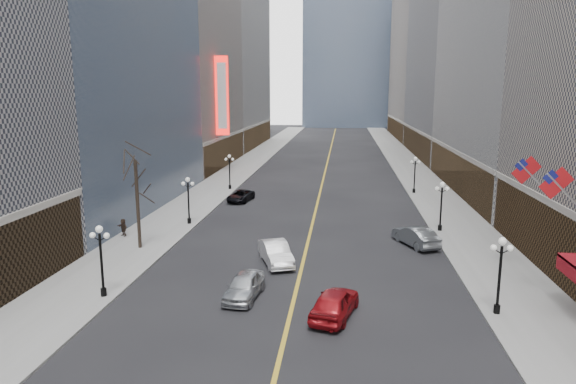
% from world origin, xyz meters
% --- Properties ---
extents(sidewalk_east, '(6.00, 230.00, 0.15)m').
position_xyz_m(sidewalk_east, '(14.00, 70.00, 0.07)').
color(sidewalk_east, gray).
rests_on(sidewalk_east, ground).
extents(sidewalk_west, '(6.00, 230.00, 0.15)m').
position_xyz_m(sidewalk_west, '(-14.00, 70.00, 0.07)').
color(sidewalk_west, gray).
rests_on(sidewalk_west, ground).
extents(lane_line, '(0.25, 200.00, 0.02)m').
position_xyz_m(lane_line, '(0.00, 80.00, 0.01)').
color(lane_line, gold).
rests_on(lane_line, ground).
extents(bldg_east_c, '(26.60, 40.60, 48.80)m').
position_xyz_m(bldg_east_c, '(29.88, 106.00, 24.18)').
color(bldg_east_c, gray).
rests_on(bldg_east_c, ground).
extents(bldg_east_d, '(26.60, 46.60, 62.80)m').
position_xyz_m(bldg_east_d, '(29.90, 149.00, 31.17)').
color(bldg_east_d, '#AC9E8E').
rests_on(bldg_east_d, ground).
extents(bldg_west_c, '(26.60, 30.60, 50.80)m').
position_xyz_m(bldg_west_c, '(-29.88, 87.00, 25.19)').
color(bldg_west_c, '#AC9E8E').
rests_on(bldg_west_c, ground).
extents(streetlamp_east_1, '(1.26, 0.44, 4.52)m').
position_xyz_m(streetlamp_east_1, '(11.80, 30.00, 2.90)').
color(streetlamp_east_1, black).
rests_on(streetlamp_east_1, sidewalk_east).
extents(streetlamp_east_2, '(1.26, 0.44, 4.52)m').
position_xyz_m(streetlamp_east_2, '(11.80, 48.00, 2.90)').
color(streetlamp_east_2, black).
rests_on(streetlamp_east_2, sidewalk_east).
extents(streetlamp_east_3, '(1.26, 0.44, 4.52)m').
position_xyz_m(streetlamp_east_3, '(11.80, 66.00, 2.90)').
color(streetlamp_east_3, black).
rests_on(streetlamp_east_3, sidewalk_east).
extents(streetlamp_west_1, '(1.26, 0.44, 4.52)m').
position_xyz_m(streetlamp_west_1, '(-11.80, 30.00, 2.90)').
color(streetlamp_west_1, black).
rests_on(streetlamp_west_1, sidewalk_west).
extents(streetlamp_west_2, '(1.26, 0.44, 4.52)m').
position_xyz_m(streetlamp_west_2, '(-11.80, 48.00, 2.90)').
color(streetlamp_west_2, black).
rests_on(streetlamp_west_2, sidewalk_west).
extents(streetlamp_west_3, '(1.26, 0.44, 4.52)m').
position_xyz_m(streetlamp_west_3, '(-11.80, 66.00, 2.90)').
color(streetlamp_west_3, black).
rests_on(streetlamp_west_3, sidewalk_west).
extents(flag_4, '(2.87, 0.12, 2.87)m').
position_xyz_m(flag_4, '(15.31, 32.00, 7.29)').
color(flag_4, '#B2B2B7').
rests_on(flag_4, ground).
extents(flag_5, '(2.87, 0.12, 2.87)m').
position_xyz_m(flag_5, '(15.31, 37.00, 7.29)').
color(flag_5, '#B2B2B7').
rests_on(flag_5, ground).
extents(theatre_marquee, '(2.00, 0.55, 12.00)m').
position_xyz_m(theatre_marquee, '(-15.88, 80.00, 12.00)').
color(theatre_marquee, red).
rests_on(theatre_marquee, ground).
extents(tree_west_far, '(3.60, 3.60, 7.92)m').
position_xyz_m(tree_west_far, '(-13.50, 40.00, 6.24)').
color(tree_west_far, '#2D231C').
rests_on(tree_west_far, sidewalk_west).
extents(car_nb_near, '(2.28, 4.73, 1.56)m').
position_xyz_m(car_nb_near, '(-3.11, 31.02, 0.78)').
color(car_nb_near, '#AFB3B7').
rests_on(car_nb_near, ground).
extents(car_nb_mid, '(3.40, 5.33, 1.66)m').
position_xyz_m(car_nb_mid, '(-2.00, 37.67, 0.83)').
color(car_nb_mid, silver).
rests_on(car_nb_mid, ground).
extents(car_nb_far, '(2.91, 5.01, 1.31)m').
position_xyz_m(car_nb_far, '(-9.00, 59.20, 0.66)').
color(car_nb_far, black).
rests_on(car_nb_far, ground).
extents(car_sb_mid, '(3.17, 5.28, 1.68)m').
position_xyz_m(car_sb_mid, '(2.55, 28.87, 0.84)').
color(car_sb_mid, maroon).
rests_on(car_sb_mid, ground).
extents(car_sb_far, '(3.68, 5.28, 1.65)m').
position_xyz_m(car_sb_far, '(9.00, 43.43, 0.83)').
color(car_sb_far, '#575B60').
rests_on(car_sb_far, ground).
extents(ped_west_far, '(1.39, 1.19, 1.54)m').
position_xyz_m(ped_west_far, '(-16.27, 43.15, 0.92)').
color(ped_west_far, black).
rests_on(ped_west_far, sidewalk_west).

